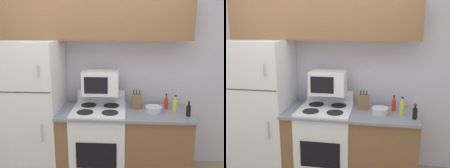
# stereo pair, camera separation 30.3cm
# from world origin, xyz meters

# --- Properties ---
(wall_back) EXTENTS (8.00, 0.05, 2.55)m
(wall_back) POSITION_xyz_m (0.00, 0.74, 1.27)
(wall_back) COLOR silver
(wall_back) RESTS_ON ground_plane
(lower_cabinets) EXTENTS (1.63, 0.67, 0.89)m
(lower_cabinets) POSITION_xyz_m (0.38, 0.31, 0.45)
(lower_cabinets) COLOR brown
(lower_cabinets) RESTS_ON ground_plane
(refrigerator) EXTENTS (0.75, 0.73, 1.76)m
(refrigerator) POSITION_xyz_m (-0.82, 0.35, 0.88)
(refrigerator) COLOR white
(refrigerator) RESTS_ON ground_plane
(upper_cabinets) EXTENTS (2.39, 0.36, 0.57)m
(upper_cabinets) POSITION_xyz_m (0.00, 0.54, 2.04)
(upper_cabinets) COLOR brown
(upper_cabinets) RESTS_ON refrigerator
(stove) EXTENTS (0.67, 0.65, 1.07)m
(stove) POSITION_xyz_m (0.06, 0.30, 0.47)
(stove) COLOR white
(stove) RESTS_ON ground_plane
(microwave) EXTENTS (0.45, 0.35, 0.29)m
(microwave) POSITION_xyz_m (0.08, 0.44, 1.22)
(microwave) COLOR white
(microwave) RESTS_ON stove
(knife_block) EXTENTS (0.13, 0.09, 0.25)m
(knife_block) POSITION_xyz_m (0.53, 0.42, 0.99)
(knife_block) COLOR brown
(knife_block) RESTS_ON lower_cabinets
(bowl) EXTENTS (0.21, 0.21, 0.08)m
(bowl) POSITION_xyz_m (0.74, 0.28, 0.93)
(bowl) COLOR silver
(bowl) RESTS_ON lower_cabinets
(bottle_hot_sauce) EXTENTS (0.05, 0.05, 0.20)m
(bottle_hot_sauce) POSITION_xyz_m (0.91, 0.42, 0.97)
(bottle_hot_sauce) COLOR red
(bottle_hot_sauce) RESTS_ON lower_cabinets
(bottle_soy_sauce) EXTENTS (0.05, 0.05, 0.18)m
(bottle_soy_sauce) POSITION_xyz_m (1.14, 0.17, 0.96)
(bottle_soy_sauce) COLOR black
(bottle_soy_sauce) RESTS_ON lower_cabinets
(bottle_cooking_spray) EXTENTS (0.06, 0.06, 0.22)m
(bottle_cooking_spray) POSITION_xyz_m (1.00, 0.29, 0.98)
(bottle_cooking_spray) COLOR gold
(bottle_cooking_spray) RESTS_ON lower_cabinets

